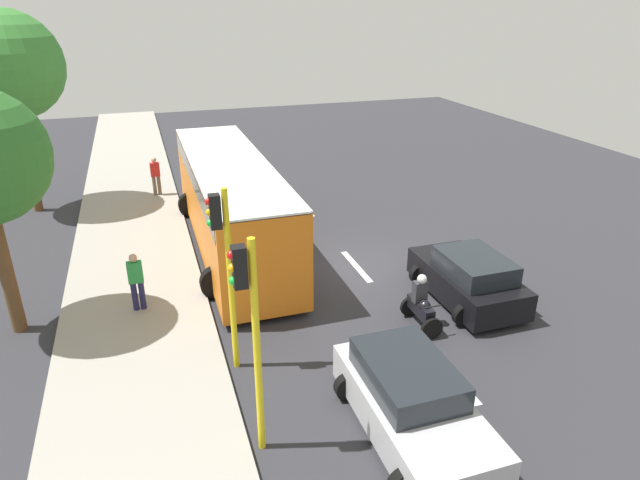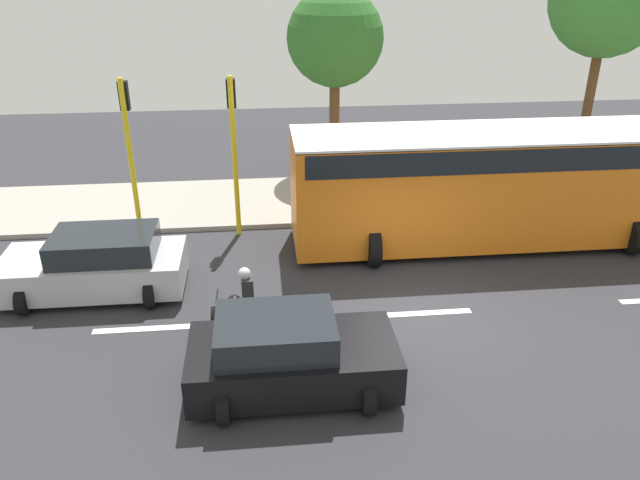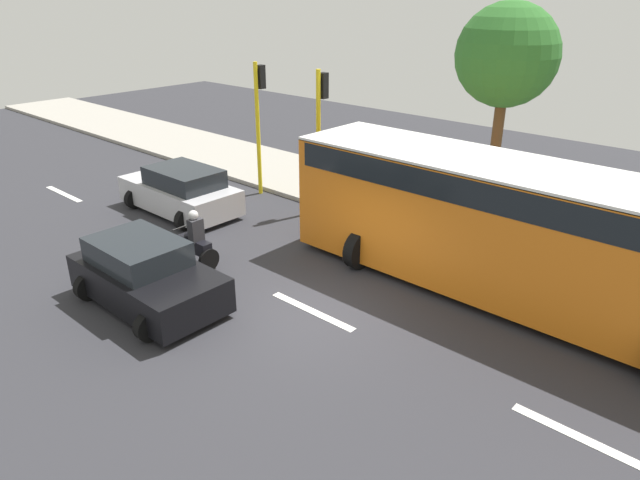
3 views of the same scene
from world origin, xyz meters
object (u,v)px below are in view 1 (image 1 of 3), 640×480
(motorcycle, at_px, (421,305))
(pedestrian_by_tree, at_px, (156,175))
(car_silver, at_px, (411,402))
(pedestrian_near_signal, at_px, (136,280))
(city_bus, at_px, (231,198))
(car_black, at_px, (468,278))
(traffic_light_corner, at_px, (250,320))
(street_tree_north, at_px, (8,66))
(traffic_light_midblock, at_px, (224,257))

(motorcycle, relative_size, pedestrian_by_tree, 0.91)
(car_silver, distance_m, pedestrian_near_signal, 8.29)
(city_bus, xyz_separation_m, pedestrian_near_signal, (3.31, 3.76, -0.79))
(car_black, bearing_deg, traffic_light_corner, 28.38)
(city_bus, bearing_deg, pedestrian_near_signal, 48.70)
(motorcycle, height_order, street_tree_north, street_tree_north)
(car_silver, bearing_deg, pedestrian_by_tree, -76.29)
(city_bus, height_order, traffic_light_corner, traffic_light_corner)
(city_bus, xyz_separation_m, pedestrian_by_tree, (2.27, -6.33, -0.79))
(motorcycle, distance_m, traffic_light_corner, 6.34)
(car_black, relative_size, pedestrian_by_tree, 2.27)
(traffic_light_midblock, bearing_deg, car_silver, 133.12)
(car_black, bearing_deg, pedestrian_by_tree, -56.69)
(street_tree_north, bearing_deg, city_bus, 138.80)
(traffic_light_corner, distance_m, street_tree_north, 17.30)
(city_bus, distance_m, pedestrian_near_signal, 5.07)
(car_silver, bearing_deg, motorcycle, -120.59)
(city_bus, height_order, traffic_light_midblock, traffic_light_midblock)
(traffic_light_corner, bearing_deg, street_tree_north, -69.98)
(city_bus, height_order, pedestrian_by_tree, city_bus)
(pedestrian_near_signal, bearing_deg, traffic_light_midblock, 121.92)
(car_silver, height_order, pedestrian_near_signal, pedestrian_near_signal)
(pedestrian_by_tree, height_order, street_tree_north, street_tree_north)
(car_black, distance_m, traffic_light_corner, 8.36)
(city_bus, bearing_deg, motorcycle, 119.35)
(car_silver, xyz_separation_m, pedestrian_near_signal, (5.09, -6.53, 0.35))
(car_black, height_order, pedestrian_by_tree, pedestrian_by_tree)
(pedestrian_near_signal, relative_size, traffic_light_corner, 0.38)
(car_silver, xyz_separation_m, traffic_light_midblock, (3.07, -3.28, 2.22))
(car_silver, height_order, motorcycle, motorcycle)
(car_black, distance_m, motorcycle, 2.15)
(city_bus, height_order, motorcycle, city_bus)
(pedestrian_by_tree, height_order, traffic_light_midblock, traffic_light_midblock)
(traffic_light_corner, distance_m, traffic_light_midblock, 2.77)
(car_black, relative_size, street_tree_north, 0.49)
(car_black, relative_size, traffic_light_midblock, 0.85)
(pedestrian_by_tree, distance_m, traffic_light_midblock, 13.51)
(city_bus, bearing_deg, car_silver, 99.84)
(car_black, distance_m, pedestrian_near_signal, 9.38)
(traffic_light_corner, height_order, traffic_light_midblock, same)
(street_tree_north, bearing_deg, traffic_light_midblock, 113.78)
(street_tree_north, bearing_deg, pedestrian_near_signal, 110.87)
(car_black, bearing_deg, car_silver, 47.12)
(car_black, xyz_separation_m, motorcycle, (1.97, 0.86, -0.07))
(pedestrian_near_signal, bearing_deg, street_tree_north, -69.13)
(traffic_light_midblock, bearing_deg, pedestrian_by_tree, -85.77)
(pedestrian_by_tree, distance_m, street_tree_north, 6.79)
(pedestrian_by_tree, bearing_deg, traffic_light_midblock, 94.23)
(car_silver, bearing_deg, city_bus, -80.16)
(motorcycle, height_order, pedestrian_by_tree, pedestrian_by_tree)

